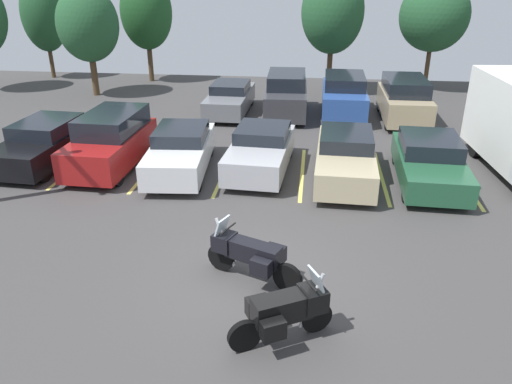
{
  "coord_description": "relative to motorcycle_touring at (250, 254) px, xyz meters",
  "views": [
    {
      "loc": [
        1.12,
        -9.47,
        6.48
      ],
      "look_at": [
        -0.23,
        2.29,
        1.1
      ],
      "focal_mm": 35.46,
      "sensor_mm": 36.0,
      "label": 1
    }
  ],
  "objects": [
    {
      "name": "car_black",
      "position": [
        -8.03,
        6.4,
        0.09
      ],
      "size": [
        2.17,
        4.68,
        1.49
      ],
      "color": "black",
      "rests_on": "ground"
    },
    {
      "name": "tree_center_left",
      "position": [
        2.01,
        18.26,
        3.52
      ],
      "size": [
        3.22,
        3.22,
        6.29
      ],
      "color": "#4C3823",
      "rests_on": "ground"
    },
    {
      "name": "car_far_tan",
      "position": [
        5.24,
        13.23,
        0.3
      ],
      "size": [
        1.9,
        4.37,
        1.89
      ],
      "color": "tan",
      "rests_on": "ground"
    },
    {
      "name": "ground",
      "position": [
        0.1,
        0.01,
        -0.69
      ],
      "size": [
        44.0,
        44.0,
        0.1
      ],
      "primitive_type": "cube",
      "color": "#423F3F"
    },
    {
      "name": "car_far_charcoal",
      "position": [
        -0.02,
        13.57,
        0.29
      ],
      "size": [
        1.97,
        4.45,
        1.9
      ],
      "color": "#38383D",
      "rests_on": "ground"
    },
    {
      "name": "tree_center_right",
      "position": [
        -8.48,
        20.08,
        3.27
      ],
      "size": [
        2.93,
        2.93,
        6.02
      ],
      "color": "#4C3823",
      "rests_on": "ground"
    },
    {
      "name": "tree_rear",
      "position": [
        -10.35,
        16.27,
        2.98
      ],
      "size": [
        3.11,
        3.11,
        5.51
      ],
      "color": "#4C3823",
      "rests_on": "ground"
    },
    {
      "name": "car_silver",
      "position": [
        -0.45,
        6.53,
        0.07
      ],
      "size": [
        2.12,
        4.45,
        1.44
      ],
      "color": "#B7B7BC",
      "rests_on": "ground"
    },
    {
      "name": "car_white",
      "position": [
        -3.11,
        6.12,
        0.09
      ],
      "size": [
        2.14,
        4.72,
        1.47
      ],
      "color": "white",
      "rests_on": "ground"
    },
    {
      "name": "tree_center",
      "position": [
        -14.82,
        20.35,
        3.08
      ],
      "size": [
        2.62,
        2.62,
        5.89
      ],
      "color": "#4C3823",
      "rests_on": "ground"
    },
    {
      "name": "car_green",
      "position": [
        5.01,
        6.16,
        0.06
      ],
      "size": [
        2.11,
        4.72,
        1.44
      ],
      "color": "#235638",
      "rests_on": "ground"
    },
    {
      "name": "car_red",
      "position": [
        -5.58,
        6.31,
        0.27
      ],
      "size": [
        2.0,
        4.41,
        1.86
      ],
      "color": "maroon",
      "rests_on": "ground"
    },
    {
      "name": "car_far_blue",
      "position": [
        2.61,
        13.69,
        0.27
      ],
      "size": [
        1.98,
        4.54,
        1.86
      ],
      "color": "#2D519E",
      "rests_on": "ground"
    },
    {
      "name": "parking_stripes",
      "position": [
        -1.66,
        6.4,
        -0.64
      ],
      "size": [
        15.89,
        4.67,
        0.01
      ],
      "color": "#EAE066",
      "rests_on": "ground"
    },
    {
      "name": "motorcycle_second",
      "position": [
        0.91,
        -1.9,
        0.02
      ],
      "size": [
        1.91,
        1.32,
        1.39
      ],
      "color": "black",
      "rests_on": "ground"
    },
    {
      "name": "motorcycle_touring",
      "position": [
        0.0,
        0.0,
        0.0
      ],
      "size": [
        2.22,
        1.25,
        1.36
      ],
      "color": "black",
      "rests_on": "ground"
    },
    {
      "name": "car_champagne",
      "position": [
        2.35,
        6.18,
        0.09
      ],
      "size": [
        1.99,
        4.91,
        1.49
      ],
      "color": "#C1B289",
      "rests_on": "ground"
    },
    {
      "name": "tree_left",
      "position": [
        7.41,
        19.74,
        3.28
      ],
      "size": [
        3.65,
        3.65,
        5.81
      ],
      "color": "#4C3823",
      "rests_on": "ground"
    },
    {
      "name": "car_far_grey",
      "position": [
        -2.65,
        13.56,
        0.05
      ],
      "size": [
        1.84,
        4.6,
        1.4
      ],
      "color": "slate",
      "rests_on": "ground"
    }
  ]
}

